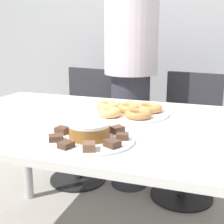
# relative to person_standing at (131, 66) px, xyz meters

# --- Properties ---
(wall_back) EXTENTS (8.00, 0.05, 2.60)m
(wall_back) POSITION_rel_person_standing_xyz_m (0.13, 0.74, 0.39)
(wall_back) COLOR #A8AAAD
(wall_back) RESTS_ON ground_plane
(table) EXTENTS (1.61, 0.97, 0.75)m
(table) POSITION_rel_person_standing_xyz_m (0.13, -0.85, -0.24)
(table) COLOR silver
(table) RESTS_ON ground_plane
(person_standing) EXTENTS (0.37, 0.37, 1.72)m
(person_standing) POSITION_rel_person_standing_xyz_m (0.00, 0.00, 0.00)
(person_standing) COLOR #383842
(person_standing) RESTS_ON ground_plane
(office_chair_left) EXTENTS (0.51, 0.51, 0.86)m
(office_chair_left) POSITION_rel_person_standing_xyz_m (-0.39, -0.00, -0.51)
(office_chair_left) COLOR black
(office_chair_left) RESTS_ON ground_plane
(office_chair_right) EXTENTS (0.50, 0.50, 0.86)m
(office_chair_right) POSITION_rel_person_standing_xyz_m (0.41, -0.00, -0.51)
(office_chair_right) COLOR black
(office_chair_right) RESTS_ON ground_plane
(plate_cake) EXTENTS (0.34, 0.34, 0.01)m
(plate_cake) POSITION_rel_person_standing_xyz_m (0.15, -1.11, -0.15)
(plate_cake) COLOR white
(plate_cake) RESTS_ON table
(plate_donuts) EXTENTS (0.39, 0.39, 0.01)m
(plate_donuts) POSITION_rel_person_standing_xyz_m (0.18, -0.68, -0.15)
(plate_donuts) COLOR white
(plate_donuts) RESTS_ON table
(frosted_cake) EXTENTS (0.16, 0.16, 0.06)m
(frosted_cake) POSITION_rel_person_standing_xyz_m (0.15, -1.11, -0.12)
(frosted_cake) COLOR #9E662D
(frosted_cake) RESTS_ON plate_cake
(lamington_0) EXTENTS (0.05, 0.05, 0.02)m
(lamington_0) POSITION_rel_person_standing_xyz_m (0.27, -1.08, -0.14)
(lamington_0) COLOR #513828
(lamington_0) RESTS_ON plate_cake
(lamington_1) EXTENTS (0.06, 0.07, 0.02)m
(lamington_1) POSITION_rel_person_standing_xyz_m (0.22, -1.01, -0.14)
(lamington_1) COLOR brown
(lamington_1) RESTS_ON plate_cake
(lamington_2) EXTENTS (0.05, 0.06, 0.02)m
(lamington_2) POSITION_rel_person_standing_xyz_m (0.14, -0.98, -0.14)
(lamington_2) COLOR #513828
(lamington_2) RESTS_ON plate_cake
(lamington_3) EXTENTS (0.07, 0.07, 0.02)m
(lamington_3) POSITION_rel_person_standing_xyz_m (0.07, -1.01, -0.14)
(lamington_3) COLOR brown
(lamington_3) RESTS_ON plate_cake
(lamington_4) EXTENTS (0.05, 0.05, 0.03)m
(lamington_4) POSITION_rel_person_standing_xyz_m (0.03, -1.09, -0.14)
(lamington_4) COLOR #513828
(lamington_4) RESTS_ON plate_cake
(lamington_5) EXTENTS (0.07, 0.06, 0.02)m
(lamington_5) POSITION_rel_person_standing_xyz_m (0.04, -1.17, -0.14)
(lamington_5) COLOR #513828
(lamington_5) RESTS_ON plate_cake
(lamington_6) EXTENTS (0.05, 0.06, 0.02)m
(lamington_6) POSITION_rel_person_standing_xyz_m (0.11, -1.22, -0.14)
(lamington_6) COLOR #513828
(lamington_6) RESTS_ON plate_cake
(lamington_7) EXTENTS (0.06, 0.06, 0.03)m
(lamington_7) POSITION_rel_person_standing_xyz_m (0.19, -1.22, -0.14)
(lamington_7) COLOR brown
(lamington_7) RESTS_ON plate_cake
(lamington_8) EXTENTS (0.06, 0.06, 0.02)m
(lamington_8) POSITION_rel_person_standing_xyz_m (0.26, -1.16, -0.14)
(lamington_8) COLOR #513828
(lamington_8) RESTS_ON plate_cake
(donut_0) EXTENTS (0.11, 0.11, 0.04)m
(donut_0) POSITION_rel_person_standing_xyz_m (0.18, -0.68, -0.13)
(donut_0) COLOR #D18E4C
(donut_0) RESTS_ON plate_donuts
(donut_1) EXTENTS (0.11, 0.11, 0.03)m
(donut_1) POSITION_rel_person_standing_xyz_m (0.18, -0.61, -0.14)
(donut_1) COLOR tan
(donut_1) RESTS_ON plate_donuts
(donut_2) EXTENTS (0.13, 0.13, 0.04)m
(donut_2) POSITION_rel_person_standing_xyz_m (0.07, -0.66, -0.13)
(donut_2) COLOR #E5AD66
(donut_2) RESTS_ON plate_donuts
(donut_3) EXTENTS (0.11, 0.11, 0.04)m
(donut_3) POSITION_rel_person_standing_xyz_m (0.12, -0.79, -0.13)
(donut_3) COLOR #E5AD66
(donut_3) RESTS_ON plate_donuts
(donut_4) EXTENTS (0.13, 0.13, 0.03)m
(donut_4) POSITION_rel_person_standing_xyz_m (0.25, -0.77, -0.13)
(donut_4) COLOR #C68447
(donut_4) RESTS_ON plate_donuts
(donut_5) EXTENTS (0.13, 0.13, 0.04)m
(donut_5) POSITION_rel_person_standing_xyz_m (0.27, -0.64, -0.13)
(donut_5) COLOR #D18E4C
(donut_5) RESTS_ON plate_donuts
(napkin) EXTENTS (0.12, 0.10, 0.01)m
(napkin) POSITION_rel_person_standing_xyz_m (0.59, -0.80, -0.16)
(napkin) COLOR white
(napkin) RESTS_ON table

